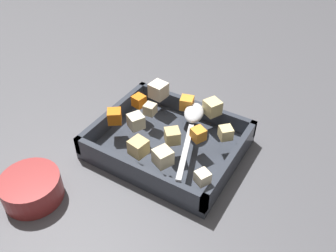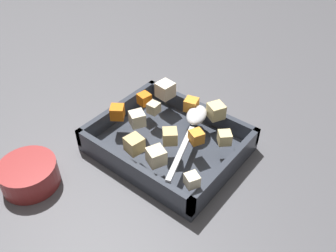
{
  "view_description": "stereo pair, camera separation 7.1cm",
  "coord_description": "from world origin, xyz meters",
  "views": [
    {
      "loc": [
        0.29,
        -0.45,
        0.52
      ],
      "look_at": [
        0.01,
        0.02,
        0.06
      ],
      "focal_mm": 38.53,
      "sensor_mm": 36.0,
      "label": 1
    },
    {
      "loc": [
        0.35,
        -0.41,
        0.52
      ],
      "look_at": [
        0.01,
        0.02,
        0.06
      ],
      "focal_mm": 38.53,
      "sensor_mm": 36.0,
      "label": 2
    }
  ],
  "objects": [
    {
      "name": "potato_chunk_under_handle",
      "position": [
        0.12,
        0.06,
        0.06
      ],
      "size": [
        0.03,
        0.03,
        0.02
      ],
      "primitive_type": "cube",
      "rotation": [
        0.0,
        0.0,
        2.34
      ],
      "color": "#E0CC89",
      "rests_on": "baking_dish"
    },
    {
      "name": "serving_spoon",
      "position": [
        0.04,
        0.07,
        0.06
      ],
      "size": [
        0.1,
        0.21,
        0.02
      ],
      "rotation": [
        0.0,
        0.0,
        5.06
      ],
      "color": "silver",
      "rests_on": "baking_dish"
    },
    {
      "name": "carrot_chunk_center",
      "position": [
        -0.09,
        -0.02,
        0.07
      ],
      "size": [
        0.04,
        0.04,
        0.03
      ],
      "primitive_type": "cube",
      "rotation": [
        0.0,
        0.0,
        3.77
      ],
      "color": "orange",
      "rests_on": "baking_dish"
    },
    {
      "name": "baking_dish",
      "position": [
        0.01,
        0.02,
        0.02
      ],
      "size": [
        0.29,
        0.23,
        0.05
      ],
      "color": "#333842",
      "rests_on": "ground_plane"
    },
    {
      "name": "potato_chunk_near_right",
      "position": [
        0.13,
        -0.07,
        0.06
      ],
      "size": [
        0.03,
        0.03,
        0.02
      ],
      "primitive_type": "cube",
      "rotation": [
        0.0,
        0.0,
        2.66
      ],
      "color": "beige",
      "rests_on": "baking_dish"
    },
    {
      "name": "potato_chunk_back_center",
      "position": [
        -0.05,
        0.04,
        0.06
      ],
      "size": [
        0.02,
        0.02,
        0.02
      ],
      "primitive_type": "cube",
      "rotation": [
        0.0,
        0.0,
        1.62
      ],
      "color": "beige",
      "rests_on": "baking_dish"
    },
    {
      "name": "carrot_chunk_heap_side",
      "position": [
        -0.08,
        0.05,
        0.06
      ],
      "size": [
        0.03,
        0.03,
        0.02
      ],
      "primitive_type": "cube",
      "rotation": [
        0.0,
        0.0,
        6.09
      ],
      "color": "orange",
      "rests_on": "baking_dish"
    },
    {
      "name": "potato_chunk_far_left",
      "position": [
        0.05,
        -0.06,
        0.07
      ],
      "size": [
        0.04,
        0.04,
        0.03
      ],
      "primitive_type": "cube",
      "rotation": [
        0.0,
        0.0,
        2.72
      ],
      "color": "beige",
      "rests_on": "baking_dish"
    },
    {
      "name": "parsnip_chunk_corner_se",
      "position": [
        -0.06,
        0.1,
        0.07
      ],
      "size": [
        0.04,
        0.04,
        0.03
      ],
      "primitive_type": "cube",
      "rotation": [
        0.0,
        0.0,
        6.16
      ],
      "color": "silver",
      "rests_on": "baking_dish"
    },
    {
      "name": "carrot_chunk_rim_edge",
      "position": [
        0.08,
        0.02,
        0.06
      ],
      "size": [
        0.03,
        0.03,
        0.02
      ],
      "primitive_type": "cube",
      "rotation": [
        0.0,
        0.0,
        2.68
      ],
      "color": "orange",
      "rests_on": "baking_dish"
    },
    {
      "name": "ground_plane",
      "position": [
        0.0,
        0.0,
        0.0
      ],
      "size": [
        4.0,
        4.0,
        0.0
      ],
      "primitive_type": "plane",
      "color": "#4C4C51"
    },
    {
      "name": "potato_chunk_far_right",
      "position": [
        0.0,
        -0.07,
        0.07
      ],
      "size": [
        0.03,
        0.03,
        0.03
      ],
      "primitive_type": "cube",
      "rotation": [
        0.0,
        0.0,
        6.1
      ],
      "color": "tan",
      "rests_on": "baking_dish"
    },
    {
      "name": "potato_chunk_corner_ne",
      "position": [
        0.06,
        0.11,
        0.07
      ],
      "size": [
        0.04,
        0.04,
        0.03
      ],
      "primitive_type": "cube",
      "rotation": [
        0.0,
        0.0,
        5.8
      ],
      "color": "#E0CC89",
      "rests_on": "baking_dish"
    },
    {
      "name": "potato_chunk_corner_sw",
      "position": [
        0.04,
        -0.01,
        0.07
      ],
      "size": [
        0.04,
        0.04,
        0.03
      ],
      "primitive_type": "cube",
      "rotation": [
        0.0,
        0.0,
        5.45
      ],
      "color": "tan",
      "rests_on": "baking_dish"
    },
    {
      "name": "carrot_chunk_corner_nw",
      "position": [
        0.01,
        0.1,
        0.07
      ],
      "size": [
        0.03,
        0.03,
        0.03
      ],
      "primitive_type": "cube",
      "rotation": [
        0.0,
        0.0,
        0.28
      ],
      "color": "orange",
      "rests_on": "baking_dish"
    },
    {
      "name": "small_prep_bowl",
      "position": [
        -0.13,
        -0.21,
        0.02
      ],
      "size": [
        0.11,
        0.11,
        0.05
      ],
      "primitive_type": "cylinder",
      "color": "maroon",
      "rests_on": "ground_plane"
    },
    {
      "name": "parsnip_chunk_front_center",
      "position": [
        -0.05,
        -0.01,
        0.07
      ],
      "size": [
        0.04,
        0.04,
        0.03
      ],
      "primitive_type": "cube",
      "rotation": [
        0.0,
        0.0,
        4.21
      ],
      "color": "beige",
      "rests_on": "baking_dish"
    }
  ]
}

